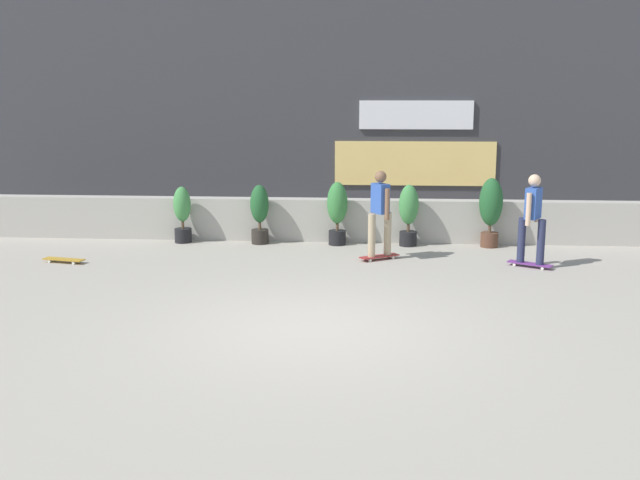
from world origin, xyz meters
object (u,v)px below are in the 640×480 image
Objects in this scene: skateboard_near_camera at (64,259)px; skater_mid_plaza at (533,216)px; potted_plant_4 at (491,208)px; potted_plant_3 at (409,212)px; potted_plant_0 at (182,213)px; potted_plant_1 at (260,212)px; potted_plant_2 at (337,210)px; skater_foreground at (380,211)px.

skater_mid_plaza is at bearing 1.83° from skateboard_near_camera.
potted_plant_3 is at bearing 180.00° from potted_plant_4.
potted_plant_4 reaches higher than potted_plant_0.
potted_plant_4 is at bearing 104.45° from skater_mid_plaza.
potted_plant_1 is at bearing 180.00° from potted_plant_4.
skateboard_near_camera is at bearing -157.64° from potted_plant_2.
potted_plant_3 is at bearing 139.99° from skater_mid_plaza.
potted_plant_0 is 0.70× the size of skater_foreground.
skater_mid_plaza is at bearing -8.81° from skater_foreground.
potted_plant_1 is 0.73× the size of skater_foreground.
skater_foreground reaches higher than potted_plant_4.
potted_plant_0 is 2.75m from skateboard_near_camera.
potted_plant_3 is at bearing 0.00° from potted_plant_1.
skater_mid_plaza is (6.89, -1.79, 0.31)m from potted_plant_0.
potted_plant_4 is 1.85m from skater_mid_plaza.
skateboard_near_camera is (-5.89, -0.70, -0.88)m from skater_foreground.
potted_plant_4 is 0.84× the size of skater_mid_plaza.
skater_mid_plaza is 2.06× the size of skateboard_near_camera.
potted_plant_2 is 0.78× the size of skater_foreground.
potted_plant_4 is at bearing 14.19° from skateboard_near_camera.
skater_mid_plaza and skater_foreground have the same top height.
skater_foreground reaches higher than potted_plant_0.
skater_mid_plaza is 1.00× the size of skater_foreground.
skater_mid_plaza is 2.76m from skater_foreground.
potted_plant_0 is 0.96× the size of potted_plant_1.
potted_plant_1 is 0.73× the size of skater_mid_plaza.
potted_plant_3 is 0.75× the size of skater_mid_plaza.
potted_plant_0 is 7.12m from skater_mid_plaza.
potted_plant_4 is 0.84× the size of skater_foreground.
potted_plant_0 reaches higher than skateboard_near_camera.
potted_plant_1 reaches higher than potted_plant_0.
potted_plant_4 is at bearing 0.00° from potted_plant_1.
potted_plant_3 is (1.48, -0.00, -0.03)m from potted_plant_2.
potted_plant_3 is (4.76, 0.00, 0.07)m from potted_plant_0.
potted_plant_1 is 1.51× the size of skateboard_near_camera.
skateboard_near_camera is (-8.62, -0.27, -0.88)m from skater_mid_plaza.
skater_mid_plaza reaches higher than potted_plant_3.
potted_plant_3 is at bearing 0.00° from potted_plant_0.
skateboard_near_camera is (-5.01, -2.06, -0.68)m from potted_plant_2.
potted_plant_1 is 0.97× the size of potted_plant_3.
potted_plant_0 is at bearing 49.96° from skateboard_near_camera.
potted_plant_0 is 4.38m from skater_foreground.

